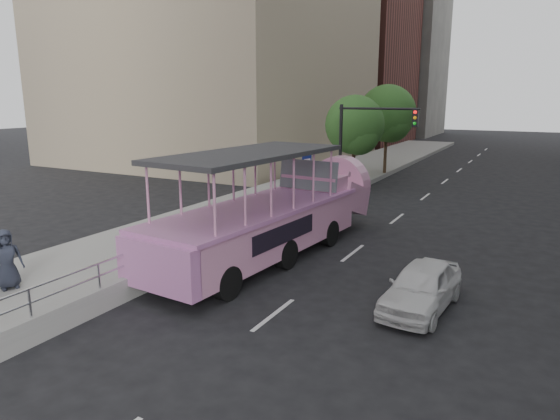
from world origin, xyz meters
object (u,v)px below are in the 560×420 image
(car, at_px, (421,287))
(pedestrian_far, at_px, (6,259))
(parking_sign, at_px, (307,179))
(street_tree_far, at_px, (388,116))
(traffic_signal, at_px, (362,138))
(street_tree_near, at_px, (356,127))
(duck_boat, at_px, (276,215))

(car, bearing_deg, pedestrian_far, -150.92)
(pedestrian_far, bearing_deg, car, -42.54)
(parking_sign, distance_m, street_tree_far, 14.17)
(pedestrian_far, distance_m, traffic_signal, 17.75)
(car, xyz_separation_m, street_tree_far, (-7.41, 21.73, 3.68))
(parking_sign, relative_size, street_tree_near, 0.53)
(parking_sign, relative_size, street_tree_far, 0.47)
(parking_sign, bearing_deg, street_tree_far, 91.41)
(duck_boat, height_order, street_tree_near, street_tree_near)
(street_tree_near, distance_m, street_tree_far, 6.02)
(street_tree_near, bearing_deg, duck_boat, -82.24)
(pedestrian_far, distance_m, parking_sign, 12.98)
(duck_boat, height_order, pedestrian_far, duck_boat)
(pedestrian_far, distance_m, street_tree_far, 26.82)
(pedestrian_far, relative_size, street_tree_near, 0.30)
(pedestrian_far, xyz_separation_m, parking_sign, (3.37, 12.51, 0.71))
(duck_boat, distance_m, car, 6.41)
(car, bearing_deg, parking_sign, 136.93)
(duck_boat, distance_m, parking_sign, 5.37)
(street_tree_near, bearing_deg, street_tree_far, 88.09)
(traffic_signal, bearing_deg, duck_boat, -88.85)
(car, distance_m, street_tree_far, 23.25)
(parking_sign, xyz_separation_m, street_tree_far, (-0.34, 13.95, 2.44))
(duck_boat, distance_m, street_tree_near, 13.49)
(pedestrian_far, bearing_deg, traffic_signal, 8.49)
(car, xyz_separation_m, traffic_signal, (-6.01, 12.30, 2.87))
(street_tree_far, bearing_deg, street_tree_near, -91.91)
(car, relative_size, parking_sign, 1.22)
(parking_sign, height_order, traffic_signal, traffic_signal)
(duck_boat, bearing_deg, street_tree_far, 94.75)
(pedestrian_far, height_order, street_tree_far, street_tree_far)
(car, relative_size, pedestrian_far, 2.15)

